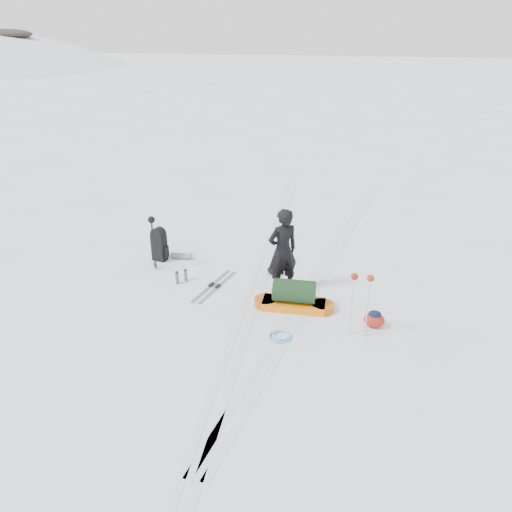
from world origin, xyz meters
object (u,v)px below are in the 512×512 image
object	(u,v)px
skier	(283,251)
ski_poles_black	(152,226)
pulk_sled	(294,298)
expedition_rucksack	(162,245)

from	to	relation	value
skier	ski_poles_black	distance (m)	3.25
skier	pulk_sled	world-z (taller)	skier
skier	ski_poles_black	bearing A→B (deg)	-45.39
skier	ski_poles_black	size ratio (longest dim) A/B	1.42
skier	expedition_rucksack	bearing A→B (deg)	-54.44
expedition_rucksack	pulk_sled	bearing A→B (deg)	-10.67
pulk_sled	ski_poles_black	xyz separation A→B (m)	(-3.62, 1.08, 0.88)
skier	expedition_rucksack	xyz separation A→B (m)	(-3.27, 0.90, -0.57)
pulk_sled	expedition_rucksack	distance (m)	4.00
ski_poles_black	pulk_sled	bearing A→B (deg)	-23.34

